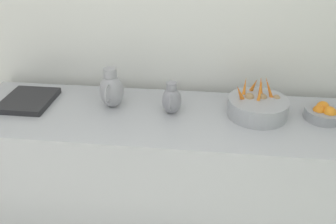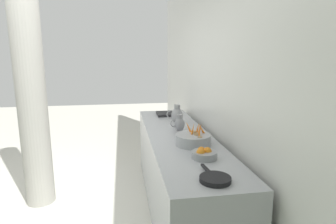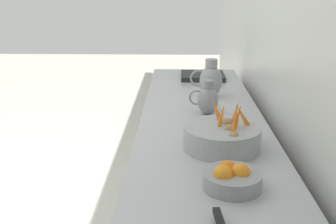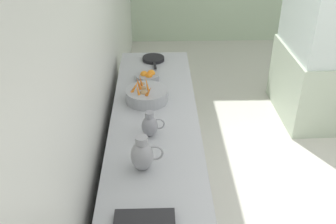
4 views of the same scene
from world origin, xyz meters
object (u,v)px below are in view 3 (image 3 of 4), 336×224
Objects in this scene: orange_bowl at (232,178)px; metal_pitcher_tall at (210,80)px; metal_pitcher_short at (207,99)px; vegetable_colander at (222,136)px.

orange_bowl is 1.27m from metal_pitcher_tall.
metal_pitcher_tall is 1.26× the size of metal_pitcher_short.
metal_pitcher_short is (0.04, 0.38, -0.02)m from metal_pitcher_tall.
vegetable_colander is 1.40× the size of metal_pitcher_tall.
metal_pitcher_short is (0.04, -0.51, 0.03)m from vegetable_colander.
vegetable_colander is 0.89m from metal_pitcher_tall.
metal_pitcher_tall reaches higher than orange_bowl.
metal_pitcher_short reaches higher than orange_bowl.
vegetable_colander is at bearing -90.55° from orange_bowl.
orange_bowl is 0.90m from metal_pitcher_short.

